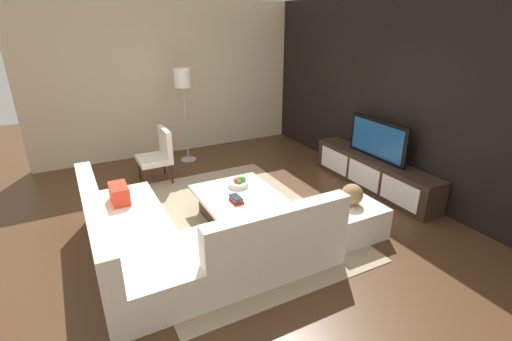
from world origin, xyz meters
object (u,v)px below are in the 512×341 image
Objects in this scene: media_console at (373,173)px; ottoman at (349,219)px; accent_chair_near at (159,152)px; fruit_bowl at (239,183)px; coffee_table at (238,205)px; decorative_ball at (352,195)px; book_stack at (236,199)px; television at (378,139)px; floor_lamp at (183,84)px; sectional_couch at (183,241)px.

ottoman is at bearing -54.64° from media_console.
accent_chair_near is 3.11× the size of fruit_bowl.
decorative_ball is (0.97, 1.07, 0.33)m from coffee_table.
book_stack is at bearing -122.16° from decorative_ball.
television is 1.53m from decorative_ball.
floor_lamp reaches higher than decorative_ball.
fruit_bowl is 0.46m from book_stack.
accent_chair_near reaches higher than media_console.
coffee_table is 1.48m from decorative_ball.
television is 4.25× the size of decorative_ball.
television reaches higher than ottoman.
ottoman is at bearing 0.00° from decorative_ball.
decorative_ball is 1.25× the size of book_stack.
sectional_couch is at bearing -100.08° from ottoman.
coffee_table is at bearing 123.34° from sectional_couch.
media_console is 8.71× the size of decorative_ball.
media_console is at bearing 40.81° from floor_lamp.
accent_chair_near is at bearing -44.85° from floor_lamp.
sectional_couch is at bearing -18.98° from floor_lamp.
television is 5.31× the size of book_stack.
accent_chair_near is at bearing 171.33° from sectional_couch.
decorative_ball is at bearing 79.92° from sectional_couch.
fruit_bowl is 1.06× the size of decorative_ball.
floor_lamp is 6.37× the size of decorative_ball.
accent_chair_near is 1.70m from fruit_bowl.
media_console is 8.24× the size of fruit_bowl.
sectional_couch is 1.12m from coffee_table.
accent_chair_near is 3.18m from ottoman.
television is 1.62m from ottoman.
ottoman is at bearing -54.65° from television.
decorative_ball is (0.36, 2.00, 0.25)m from sectional_couch.
television is at bearing 92.86° from book_stack.
television is at bearing 64.34° from accent_chair_near.
television is at bearing 99.03° from sectional_couch.
television is 0.67× the size of floor_lamp.
decorative_ball is (0.87, -1.23, -0.27)m from television.
ottoman is (0.87, -1.23, -0.60)m from television.
accent_chair_near is at bearing -122.61° from media_console.
fruit_bowl is at bearing 127.38° from sectional_couch.
media_console is at bearing 125.36° from decorative_ball.
decorative_ball is (0.87, -1.22, 0.28)m from media_console.
book_stack is (0.22, -0.12, 0.21)m from coffee_table.
coffee_table is at bearing -132.12° from ottoman.
floor_lamp reaches higher than accent_chair_near.
television is 3.42m from accent_chair_near.
floor_lamp reaches higher than sectional_couch.
floor_lamp is 3.73m from ottoman.
television is 1.29× the size of accent_chair_near.
media_console reaches higher than coffee_table.
decorative_ball is at bearing 38.25° from accent_chair_near.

